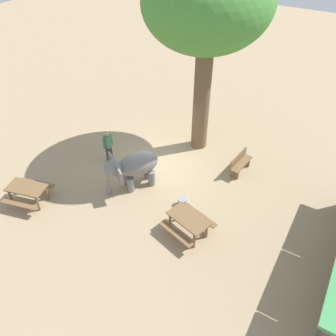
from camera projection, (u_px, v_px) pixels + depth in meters
ground_plane at (157, 166)px, 15.32m from camera, size 60.00×60.00×0.00m
elephant at (133, 167)px, 13.65m from camera, size 2.21×2.04×1.61m
person_handler at (108, 144)px, 14.98m from camera, size 0.49×0.32×1.62m
shade_tree_main at (208, 4)px, 12.49m from camera, size 5.36×4.91×8.42m
wooden_bench at (240, 163)px, 14.75m from camera, size 1.43×0.54×0.88m
picnic_table_near at (188, 222)px, 11.98m from camera, size 1.82×1.84×0.78m
picnic_table_far at (27, 191)px, 13.21m from camera, size 1.82×1.83×0.78m
feed_bucket at (182, 202)px, 13.33m from camera, size 0.36×0.36×0.32m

